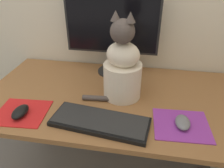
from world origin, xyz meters
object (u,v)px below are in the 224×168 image
monitor (112,26)px  cat (122,68)px  keyboard (100,121)px  computer_mouse_right (183,122)px  computer_mouse_left (20,112)px

monitor → cat: bearing=-69.5°
keyboard → computer_mouse_right: 0.34m
keyboard → computer_mouse_right: computer_mouse_right is taller
computer_mouse_right → cat: cat is taller
monitor → cat: size_ratio=1.24×
computer_mouse_left → computer_mouse_right: 0.70m
computer_mouse_left → computer_mouse_right: (0.69, 0.05, -0.00)m
monitor → cat: (0.09, -0.25, -0.12)m
keyboard → computer_mouse_left: (-0.36, -0.01, 0.01)m
monitor → computer_mouse_left: 0.64m
keyboard → cat: size_ratio=1.02×
monitor → computer_mouse_left: (-0.32, -0.48, -0.26)m
keyboard → monitor: bearing=100.8°
keyboard → computer_mouse_left: size_ratio=4.18×
computer_mouse_left → cat: (0.42, 0.24, 0.13)m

